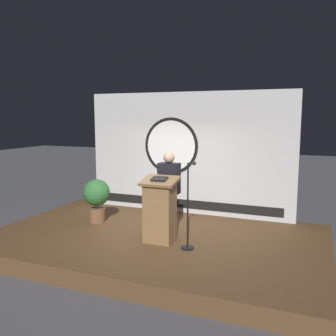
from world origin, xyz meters
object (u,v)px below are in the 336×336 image
(podium, at_px, (160,210))
(microphone_stand, at_px, (188,218))
(speaker_person, at_px, (169,193))
(potted_plant, at_px, (97,196))

(podium, height_order, microphone_stand, microphone_stand)
(speaker_person, xyz_separation_m, potted_plant, (-1.78, 0.18, -0.26))
(podium, distance_m, potted_plant, 1.91)
(potted_plant, bearing_deg, podium, -20.33)
(speaker_person, distance_m, potted_plant, 1.81)
(microphone_stand, height_order, potted_plant, microphone_stand)
(podium, xyz_separation_m, microphone_stand, (0.59, -0.10, -0.06))
(speaker_person, bearing_deg, microphone_stand, -44.11)
(speaker_person, height_order, potted_plant, speaker_person)
(speaker_person, height_order, microphone_stand, speaker_person)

